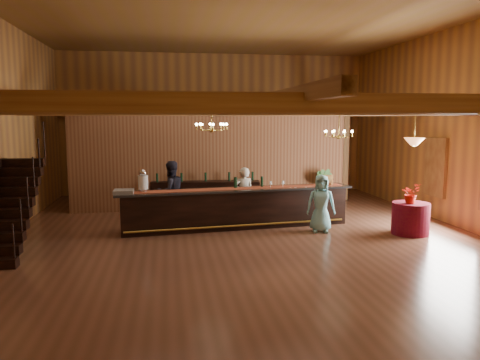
{
  "coord_description": "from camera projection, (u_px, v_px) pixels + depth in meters",
  "views": [
    {
      "loc": [
        -1.91,
        -11.72,
        3.0
      ],
      "look_at": [
        -0.03,
        0.33,
        1.38
      ],
      "focal_mm": 35.0,
      "sensor_mm": 36.0,
      "label": 1
    }
  ],
  "objects": [
    {
      "name": "staff_second",
      "position": [
        171.0,
        192.0,
        13.32
      ],
      "size": [
        1.09,
        1.0,
        1.79
      ],
      "primitive_type": "imported",
      "rotation": [
        0.0,
        0.0,
        3.63
      ],
      "color": "black",
      "rests_on": "floor"
    },
    {
      "name": "beam_grid",
      "position": [
        240.0,
        109.0,
        12.23
      ],
      "size": [
        11.9,
        13.9,
        0.39
      ],
      "color": "#A27A3F",
      "rests_on": "wall_left"
    },
    {
      "name": "partition_wall",
      "position": [
        211.0,
        162.0,
        15.31
      ],
      "size": [
        9.0,
        0.18,
        3.1
      ],
      "primitive_type": "cube",
      "color": "brown",
      "rests_on": "floor"
    },
    {
      "name": "beverage_dispenser",
      "position": [
        143.0,
        181.0,
        12.09
      ],
      "size": [
        0.26,
        0.26,
        0.6
      ],
      "color": "silver",
      "rests_on": "tasting_bar"
    },
    {
      "name": "chandelier_right",
      "position": [
        339.0,
        133.0,
        12.74
      ],
      "size": [
        0.8,
        0.8,
        0.78
      ],
      "color": "#A78734",
      "rests_on": "beam_grid"
    },
    {
      "name": "floor",
      "position": [
        243.0,
        234.0,
        12.16
      ],
      "size": [
        14.0,
        14.0,
        0.0
      ],
      "primitive_type": "plane",
      "color": "brown",
      "rests_on": "ground"
    },
    {
      "name": "window_right_back",
      "position": [
        436.0,
        167.0,
        13.84
      ],
      "size": [
        0.12,
        1.05,
        1.75
      ],
      "primitive_type": "cube",
      "color": "white",
      "rests_on": "wall_right"
    },
    {
      "name": "bartender",
      "position": [
        244.0,
        194.0,
        13.54
      ],
      "size": [
        0.59,
        0.39,
        1.59
      ],
      "primitive_type": "imported",
      "rotation": [
        0.0,
        0.0,
        3.16
      ],
      "color": "silver",
      "rests_on": "floor"
    },
    {
      "name": "glass_rack_tray",
      "position": [
        124.0,
        192.0,
        11.89
      ],
      "size": [
        0.5,
        0.5,
        0.1
      ],
      "primitive_type": "cube",
      "color": "gray",
      "rests_on": "tasting_bar"
    },
    {
      "name": "guest",
      "position": [
        321.0,
        203.0,
        12.31
      ],
      "size": [
        0.84,
        0.65,
        1.53
      ],
      "primitive_type": "imported",
      "rotation": [
        0.0,
        0.0,
        -0.23
      ],
      "color": "#72BAC6",
      "rests_on": "floor"
    },
    {
      "name": "round_table",
      "position": [
        410.0,
        218.0,
        12.11
      ],
      "size": [
        0.95,
        0.95,
        0.82
      ],
      "primitive_type": "cylinder",
      "color": "#5D1016",
      "rests_on": "floor"
    },
    {
      "name": "table_flowers",
      "position": [
        411.0,
        193.0,
        11.95
      ],
      "size": [
        0.57,
        0.53,
        0.52
      ],
      "primitive_type": "imported",
      "rotation": [
        0.0,
        0.0,
        0.32
      ],
      "color": "red",
      "rests_on": "round_table"
    },
    {
      "name": "staircase",
      "position": [
        9.0,
        208.0,
        10.48
      ],
      "size": [
        1.0,
        2.8,
        2.0
      ],
      "color": "black",
      "rests_on": "floor"
    },
    {
      "name": "bar_bottle_1",
      "position": [
        236.0,
        183.0,
        12.81
      ],
      "size": [
        0.07,
        0.07,
        0.3
      ],
      "primitive_type": "cylinder",
      "color": "black",
      "rests_on": "tasting_bar"
    },
    {
      "name": "tasting_bar",
      "position": [
        237.0,
        208.0,
        12.78
      ],
      "size": [
        6.56,
        1.51,
        1.1
      ],
      "rotation": [
        0.0,
        0.0,
        0.11
      ],
      "color": "black",
      "rests_on": "floor"
    },
    {
      "name": "support_posts",
      "position": [
        247.0,
        175.0,
        11.46
      ],
      "size": [
        9.2,
        10.2,
        3.2
      ],
      "color": "#A27A3F",
      "rests_on": "floor"
    },
    {
      "name": "pendant_lamp",
      "position": [
        414.0,
        142.0,
        11.85
      ],
      "size": [
        0.52,
        0.52,
        0.9
      ],
      "color": "#A78734",
      "rests_on": "beam_grid"
    },
    {
      "name": "bar_bottle_2",
      "position": [
        262.0,
        182.0,
        13.01
      ],
      "size": [
        0.07,
        0.07,
        0.3
      ],
      "primitive_type": "cylinder",
      "color": "black",
      "rests_on": "tasting_bar"
    },
    {
      "name": "raffle_drum",
      "position": [
        327.0,
        179.0,
        13.32
      ],
      "size": [
        0.34,
        0.24,
        0.3
      ],
      "color": "#A57331",
      "rests_on": "tasting_bar"
    },
    {
      "name": "backroom_boxes",
      "position": [
        212.0,
        185.0,
        17.44
      ],
      "size": [
        4.1,
        0.6,
        1.1
      ],
      "color": "black",
      "rests_on": "floor"
    },
    {
      "name": "floor_plant",
      "position": [
        320.0,
        188.0,
        15.7
      ],
      "size": [
        0.91,
        0.84,
        1.33
      ],
      "primitive_type": "imported",
      "rotation": [
        0.0,
        0.0,
        -0.43
      ],
      "color": "#3C6C33",
      "rests_on": "floor"
    },
    {
      "name": "wall_right",
      "position": [
        461.0,
        127.0,
        12.71
      ],
      "size": [
        0.1,
        14.0,
        5.5
      ],
      "primitive_type": "cube",
      "color": "#A87232",
      "rests_on": "floor"
    },
    {
      "name": "wall_front",
      "position": [
        350.0,
        142.0,
        4.94
      ],
      "size": [
        12.0,
        0.1,
        5.5
      ],
      "primitive_type": "cube",
      "color": "#A87232",
      "rests_on": "floor"
    },
    {
      "name": "bar_bottle_0",
      "position": [
        235.0,
        183.0,
        12.81
      ],
      "size": [
        0.07,
        0.07,
        0.3
      ],
      "primitive_type": "cylinder",
      "color": "black",
      "rests_on": "tasting_bar"
    },
    {
      "name": "backbar_shelf",
      "position": [
        206.0,
        196.0,
        15.11
      ],
      "size": [
        3.52,
        1.05,
        0.98
      ],
      "primitive_type": "cube",
      "rotation": [
        0.0,
        0.0,
        -0.15
      ],
      "color": "black",
      "rests_on": "floor"
    },
    {
      "name": "ceiling",
      "position": [
        243.0,
        15.0,
        11.44
      ],
      "size": [
        14.0,
        14.0,
        0.0
      ],
      "primitive_type": "plane",
      "rotation": [
        3.14,
        0.0,
        0.0
      ],
      "color": "brown",
      "rests_on": "wall_back"
    },
    {
      "name": "wall_back",
      "position": [
        215.0,
        124.0,
        18.66
      ],
      "size": [
        12.0,
        0.1,
        5.5
      ],
      "primitive_type": "cube",
      "color": "#A87232",
      "rests_on": "floor"
    },
    {
      "name": "chandelier_left",
      "position": [
        212.0,
        126.0,
        11.82
      ],
      "size": [
        0.8,
        0.8,
        0.57
      ],
      "color": "#A78734",
      "rests_on": "beam_grid"
    },
    {
      "name": "table_vase",
      "position": [
        410.0,
        197.0,
        11.98
      ],
      "size": [
        0.21,
        0.21,
        0.32
      ],
      "primitive_type": "imported",
      "rotation": [
        0.0,
        0.0,
        -0.4
      ],
      "color": "#A78734",
      "rests_on": "round_table"
    }
  ]
}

